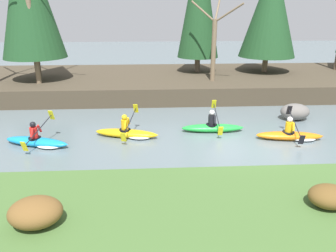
{
  "coord_description": "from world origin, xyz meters",
  "views": [
    {
      "loc": [
        -3.57,
        -11.59,
        5.13
      ],
      "look_at": [
        -2.84,
        1.2,
        0.55
      ],
      "focal_mm": 35.0,
      "sensor_mm": 36.0,
      "label": 1
    }
  ],
  "objects_px": {
    "kayaker_trailing": "(129,133)",
    "kayaker_far_back": "(39,141)",
    "kayaker_middle": "(213,127)",
    "kayaker_lead": "(292,135)",
    "boulder_midstream": "(295,112)"
  },
  "relations": [
    {
      "from": "kayaker_lead",
      "to": "boulder_midstream",
      "type": "xyz_separation_m",
      "value": [
        1.22,
        2.6,
        0.2
      ]
    },
    {
      "from": "kayaker_trailing",
      "to": "boulder_midstream",
      "type": "bearing_deg",
      "value": 27.21
    },
    {
      "from": "kayaker_middle",
      "to": "kayaker_trailing",
      "type": "height_order",
      "value": "same"
    },
    {
      "from": "kayaker_lead",
      "to": "boulder_midstream",
      "type": "distance_m",
      "value": 2.88
    },
    {
      "from": "kayaker_lead",
      "to": "kayaker_far_back",
      "type": "relative_size",
      "value": 1.01
    },
    {
      "from": "kayaker_trailing",
      "to": "kayaker_lead",
      "type": "bearing_deg",
      "value": 8.02
    },
    {
      "from": "kayaker_far_back",
      "to": "kayaker_trailing",
      "type": "bearing_deg",
      "value": 28.88
    },
    {
      "from": "kayaker_trailing",
      "to": "kayaker_far_back",
      "type": "xyz_separation_m",
      "value": [
        -3.51,
        -0.74,
        0.0
      ]
    },
    {
      "from": "kayaker_middle",
      "to": "boulder_midstream",
      "type": "bearing_deg",
      "value": 20.5
    },
    {
      "from": "kayaker_lead",
      "to": "kayaker_trailing",
      "type": "distance_m",
      "value": 6.82
    },
    {
      "from": "kayaker_far_back",
      "to": "boulder_midstream",
      "type": "bearing_deg",
      "value": 30.06
    },
    {
      "from": "kayaker_trailing",
      "to": "boulder_midstream",
      "type": "xyz_separation_m",
      "value": [
        8.0,
        1.94,
        0.2
      ]
    },
    {
      "from": "kayaker_lead",
      "to": "kayaker_middle",
      "type": "xyz_separation_m",
      "value": [
        -3.1,
        1.13,
        0.02
      ]
    },
    {
      "from": "kayaker_lead",
      "to": "kayaker_trailing",
      "type": "relative_size",
      "value": 1.0
    },
    {
      "from": "kayaker_far_back",
      "to": "boulder_midstream",
      "type": "relative_size",
      "value": 1.97
    }
  ]
}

